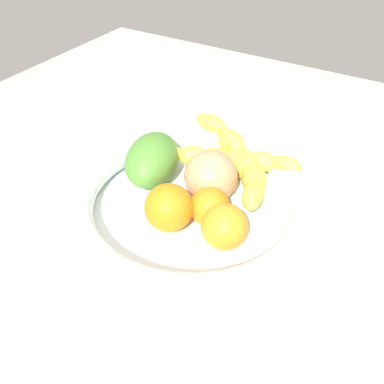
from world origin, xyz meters
TOP-DOWN VIEW (x-y plane):
  - kitchen_counter at (0.00, 0.00)cm, footprint 120.00×120.00cm
  - fruit_bowl at (0.00, 0.00)cm, footprint 33.41×33.41cm
  - banana_draped_left at (-9.82, 2.29)cm, footprint 18.02×18.42cm
  - banana_draped_right at (-9.74, 0.27)cm, footprint 10.51×20.63cm
  - orange_front at (3.62, 6.76)cm, footprint 5.83×5.83cm
  - orange_mid_left at (4.38, -0.83)cm, footprint 6.31×6.31cm
  - orange_mid_right at (0.99, 3.24)cm, footprint 5.25×5.25cm
  - mango_green at (-3.21, -8.71)cm, footprint 13.16×10.82cm
  - peach_blush at (-3.52, 0.89)cm, footprint 7.42×7.42cm

SIDE VIEW (x-z plane):
  - kitchen_counter at x=0.00cm, z-range 0.00..3.00cm
  - fruit_bowl at x=0.00cm, z-range 3.09..8.54cm
  - orange_mid_right at x=0.99cm, z-range 4.97..10.22cm
  - banana_draped_right at x=-9.74cm, z-range 5.53..9.70cm
  - orange_front at x=3.62cm, z-range 4.97..10.80cm
  - orange_mid_left at x=4.38cm, z-range 4.97..11.28cm
  - banana_draped_left at x=-9.82cm, z-range 5.28..11.03cm
  - mango_green at x=-3.21cm, z-range 4.97..11.49cm
  - peach_blush at x=-3.52cm, z-range 4.97..12.39cm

